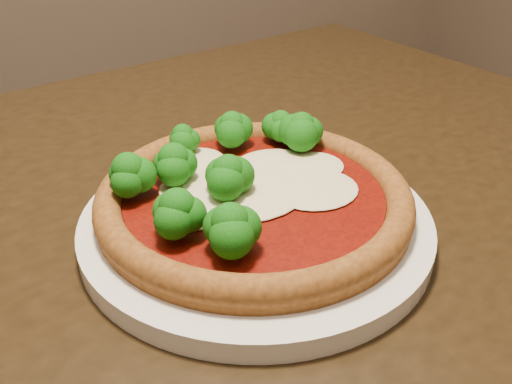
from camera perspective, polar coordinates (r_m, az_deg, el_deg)
name	(u,v)px	position (r m, az deg, el deg)	size (l,w,h in m)	color
dining_table	(196,317)	(0.55, -6.07, -12.33)	(1.28, 1.07, 0.75)	black
plate	(256,223)	(0.48, 0.00, -3.14)	(0.29, 0.29, 0.02)	white
pizza	(246,190)	(0.48, -0.96, 0.15)	(0.27, 0.27, 0.06)	brown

